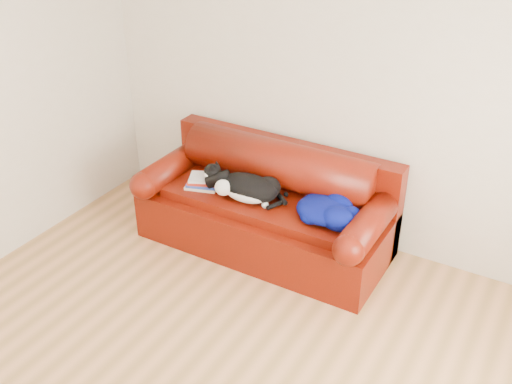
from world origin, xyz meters
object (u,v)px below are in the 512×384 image
Objects in this scene: sofa_base at (264,222)px; book_stack at (204,181)px; cat at (247,188)px; blanket at (327,209)px.

book_stack reaches higher than sofa_base.
cat is 0.68m from blanket.
book_stack is 0.44m from cat.
cat reaches higher than blanket.
book_stack is at bearing 155.60° from cat.
blanket reaches higher than sofa_base.
cat is at bearing -124.19° from sofa_base.
sofa_base is at bearing 13.98° from book_stack.
book_stack is 0.57× the size of blanket.
sofa_base is 2.82× the size of cat.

